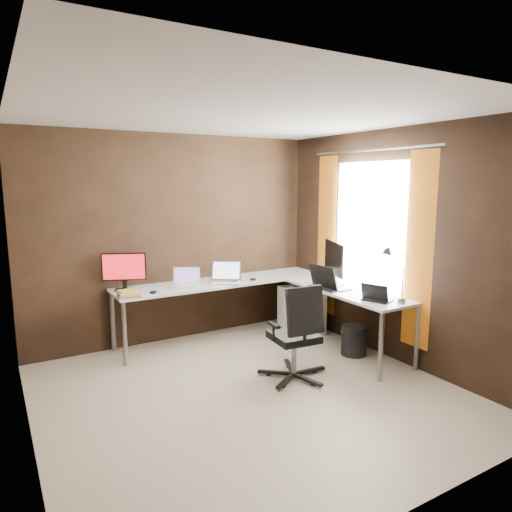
{
  "coord_description": "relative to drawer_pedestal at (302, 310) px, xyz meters",
  "views": [
    {
      "loc": [
        -1.95,
        -3.43,
        1.95
      ],
      "look_at": [
        0.63,
        0.95,
        1.1
      ],
      "focal_mm": 32.0,
      "sensor_mm": 36.0,
      "label": 1
    }
  ],
  "objects": [
    {
      "name": "laptop_silver",
      "position": [
        -0.95,
        0.27,
        0.48
      ],
      "size": [
        0.46,
        0.44,
        0.25
      ],
      "rotation": [
        0.0,
        0.0,
        -0.64
      ],
      "color": "silver",
      "rests_on": "desk"
    },
    {
      "name": "mouse_left",
      "position": [
        -1.89,
        0.15,
        0.45
      ],
      "size": [
        0.1,
        0.07,
        0.04
      ],
      "primitive_type": "ellipsoid",
      "rotation": [
        0.0,
        0.0,
        -0.17
      ],
      "color": "black",
      "rests_on": "desk"
    },
    {
      "name": "laptop_white",
      "position": [
        -1.44,
        0.32,
        0.48
      ],
      "size": [
        0.38,
        0.35,
        0.21
      ],
      "rotation": [
        0.0,
        0.0,
        -0.51
      ],
      "color": "white",
      "rests_on": "desk"
    },
    {
      "name": "monitor_left",
      "position": [
        -2.11,
        0.48,
        0.67
      ],
      "size": [
        0.46,
        0.23,
        0.42
      ],
      "rotation": [
        0.0,
        0.0,
        -0.41
      ],
      "color": "black",
      "rests_on": "desk"
    },
    {
      "name": "laptop_black_big",
      "position": [
        -0.1,
        -0.63,
        0.49
      ],
      "size": [
        0.32,
        0.44,
        0.28
      ],
      "rotation": [
        0.0,
        0.0,
        1.6
      ],
      "color": "black",
      "rests_on": "desk"
    },
    {
      "name": "laptop_black_small",
      "position": [
        -0.03,
        -1.31,
        0.47
      ],
      "size": [
        0.29,
        0.33,
        0.19
      ],
      "rotation": [
        0.0,
        0.0,
        1.95
      ],
      "color": "black",
      "rests_on": "desk"
    },
    {
      "name": "office_chair",
      "position": [
        -0.88,
        -1.1,
        -0.02
      ],
      "size": [
        0.54,
        0.54,
        0.97
      ],
      "rotation": [
        0.0,
        0.0,
        -0.09
      ],
      "color": "black",
      "rests_on": "ground"
    },
    {
      "name": "room",
      "position": [
        -1.09,
        -1.08,
        0.98
      ],
      "size": [
        3.6,
        3.6,
        2.5
      ],
      "color": "tan",
      "rests_on": "ground"
    },
    {
      "name": "desk_lamp",
      "position": [
        0.07,
        -1.44,
        0.78
      ],
      "size": [
        0.19,
        0.22,
        0.56
      ],
      "rotation": [
        0.0,
        0.0,
        -0.24
      ],
      "color": "slate",
      "rests_on": "desk"
    },
    {
      "name": "wastebasket",
      "position": [
        0.07,
        -0.91,
        -0.14
      ],
      "size": [
        0.34,
        0.34,
        0.33
      ],
      "primitive_type": "cylinder",
      "rotation": [
        0.0,
        0.0,
        -0.24
      ],
      "color": "black",
      "rests_on": "ground"
    },
    {
      "name": "monitor_right",
      "position": [
        0.11,
        -0.48,
        0.72
      ],
      "size": [
        0.26,
        0.59,
        0.51
      ],
      "rotation": [
        0.0,
        0.0,
        1.19
      ],
      "color": "black",
      "rests_on": "desk"
    },
    {
      "name": "mouse_corner",
      "position": [
        -0.63,
        0.16,
        0.45
      ],
      "size": [
        0.1,
        0.07,
        0.04
      ],
      "primitive_type": "ellipsoid",
      "rotation": [
        0.0,
        0.0,
        -0.18
      ],
      "color": "black",
      "rests_on": "desk"
    },
    {
      "name": "desk",
      "position": [
        -0.59,
        -0.11,
        0.38
      ],
      "size": [
        2.65,
        2.25,
        0.73
      ],
      "color": "white",
      "rests_on": "ground"
    },
    {
      "name": "book_stack",
      "position": [
        -2.16,
        0.15,
        0.47
      ],
      "size": [
        0.25,
        0.21,
        0.07
      ],
      "rotation": [
        0.0,
        0.0,
        -0.0
      ],
      "color": "#8F6F4D",
      "rests_on": "desk"
    },
    {
      "name": "drawer_pedestal",
      "position": [
        0.0,
        0.0,
        0.0
      ],
      "size": [
        0.42,
        0.5,
        0.6
      ],
      "primitive_type": "cube",
      "color": "white",
      "rests_on": "ground"
    }
  ]
}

